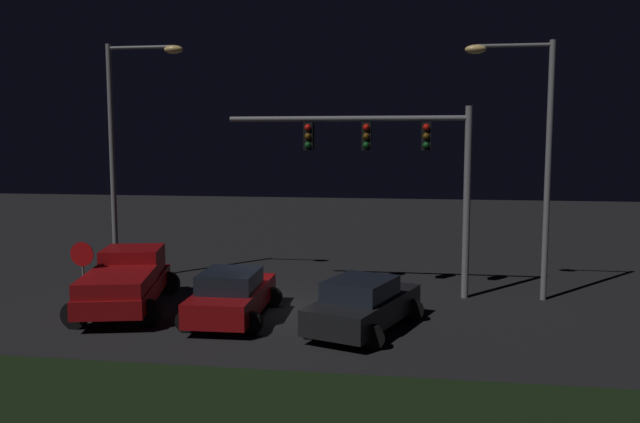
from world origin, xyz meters
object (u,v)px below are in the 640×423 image
object	(u,v)px
pickup_truck	(127,278)
street_lamp_left	(126,135)
car_sedan	(363,304)
traffic_signal_gantry	(395,154)
street_lamp_right	(531,139)
stop_sign	(82,263)
car_sedan_far	(232,295)

from	to	relation	value
pickup_truck	street_lamp_left	world-z (taller)	street_lamp_left
pickup_truck	street_lamp_left	size ratio (longest dim) A/B	0.64
car_sedan	street_lamp_left	size ratio (longest dim) A/B	0.54
traffic_signal_gantry	street_lamp_right	xyz separation A→B (m)	(4.48, 0.11, 0.50)
stop_sign	pickup_truck	bearing A→B (deg)	28.78
street_lamp_right	pickup_truck	bearing A→B (deg)	-166.09
pickup_truck	street_lamp_right	distance (m)	13.92
car_sedan_far	traffic_signal_gantry	world-z (taller)	traffic_signal_gantry
pickup_truck	car_sedan_far	size ratio (longest dim) A/B	1.29
car_sedan	traffic_signal_gantry	distance (m)	5.99
pickup_truck	street_lamp_left	bearing A→B (deg)	10.03
car_sedan_far	traffic_signal_gantry	size ratio (longest dim) A/B	0.53
car_sedan_far	street_lamp_right	bearing A→B (deg)	-68.61
street_lamp_left	car_sedan	bearing A→B (deg)	-27.68
car_sedan	street_lamp_left	distance (m)	11.49
pickup_truck	car_sedan_far	distance (m)	3.73
car_sedan_far	stop_sign	bearing A→B (deg)	87.72
car_sedan	car_sedan_far	world-z (taller)	same
traffic_signal_gantry	street_lamp_right	size ratio (longest dim) A/B	0.97
street_lamp_right	stop_sign	size ratio (longest dim) A/B	3.85
street_lamp_left	street_lamp_right	distance (m)	14.42
street_lamp_right	stop_sign	bearing A→B (deg)	-164.77
traffic_signal_gantry	street_lamp_right	world-z (taller)	street_lamp_right
pickup_truck	car_sedan	xyz separation A→B (m)	(7.65, -1.20, -0.26)
stop_sign	street_lamp_left	bearing A→B (deg)	95.97
car_sedan_far	traffic_signal_gantry	distance (m)	7.30
pickup_truck	car_sedan_far	xyz separation A→B (m)	(3.66, -0.69, -0.26)
street_lamp_left	traffic_signal_gantry	bearing A→B (deg)	-3.38
stop_sign	traffic_signal_gantry	bearing A→B (deg)	21.25
pickup_truck	car_sedan	world-z (taller)	pickup_truck
car_sedan_far	street_lamp_left	xyz separation A→B (m)	(-5.25, 4.34, 4.82)
car_sedan_far	street_lamp_right	distance (m)	10.98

